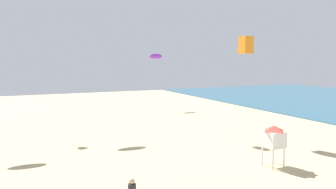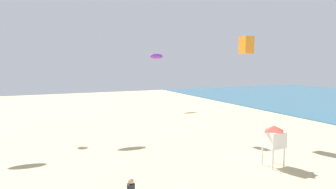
{
  "view_description": "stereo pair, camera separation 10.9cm",
  "coord_description": "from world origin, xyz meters",
  "views": [
    {
      "loc": [
        -6.56,
        -4.76,
        6.39
      ],
      "look_at": [
        2.03,
        13.97,
        4.2
      ],
      "focal_mm": 32.5,
      "sensor_mm": 36.0,
      "label": 1
    },
    {
      "loc": [
        -6.46,
        -4.81,
        6.39
      ],
      "look_at": [
        2.03,
        13.97,
        4.2
      ],
      "focal_mm": 32.5,
      "sensor_mm": 36.0,
      "label": 2
    }
  ],
  "objects": [
    {
      "name": "lifeguard_stand",
      "position": [
        6.95,
        9.12,
        1.84
      ],
      "size": [
        1.1,
        1.1,
        2.55
      ],
      "rotation": [
        0.0,
        0.0,
        -0.05
      ],
      "color": "white",
      "rests_on": "ground"
    },
    {
      "name": "kite_purple_parafoil_2",
      "position": [
        9.64,
        34.68,
        7.23
      ],
      "size": [
        1.91,
        0.53,
        0.74
      ],
      "color": "purple"
    },
    {
      "name": "kite_orange_box",
      "position": [
        9.91,
        15.65,
        7.82
      ],
      "size": [
        0.9,
        0.9,
        1.41
      ],
      "color": "orange"
    }
  ]
}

